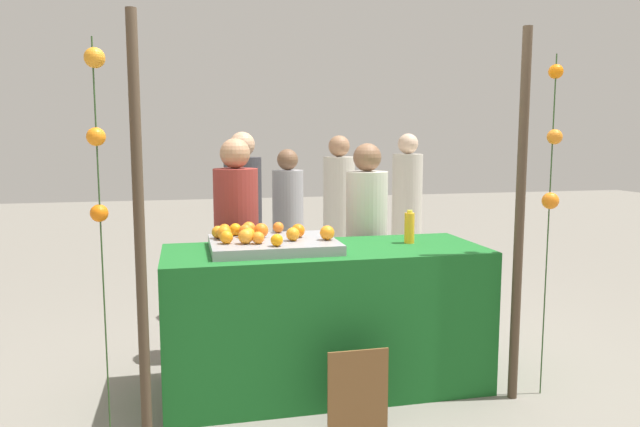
# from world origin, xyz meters

# --- Properties ---
(ground_plane) EXTENTS (24.00, 24.00, 0.00)m
(ground_plane) POSITION_xyz_m (0.00, 0.00, 0.00)
(ground_plane) COLOR gray
(stall_counter) EXTENTS (1.99, 0.78, 0.90)m
(stall_counter) POSITION_xyz_m (0.00, 0.00, 0.45)
(stall_counter) COLOR #196023
(stall_counter) RESTS_ON ground_plane
(orange_tray) EXTENTS (0.77, 0.62, 0.06)m
(orange_tray) POSITION_xyz_m (-0.32, 0.04, 0.93)
(orange_tray) COLOR gray
(orange_tray) RESTS_ON stall_counter
(orange_0) EXTENTS (0.09, 0.09, 0.09)m
(orange_0) POSITION_xyz_m (-0.62, 0.10, 1.00)
(orange_0) COLOR orange
(orange_0) RESTS_ON orange_tray
(orange_1) EXTENTS (0.09, 0.09, 0.09)m
(orange_1) POSITION_xyz_m (-0.38, 0.13, 1.00)
(orange_1) COLOR orange
(orange_1) RESTS_ON orange_tray
(orange_2) EXTENTS (0.09, 0.09, 0.09)m
(orange_2) POSITION_xyz_m (-0.45, 0.25, 1.00)
(orange_2) COLOR orange
(orange_2) RESTS_ON orange_tray
(orange_3) EXTENTS (0.08, 0.08, 0.08)m
(orange_3) POSITION_xyz_m (-0.47, 0.04, 1.00)
(orange_3) COLOR orange
(orange_3) RESTS_ON orange_tray
(orange_4) EXTENTS (0.09, 0.09, 0.09)m
(orange_4) POSITION_xyz_m (0.00, -0.05, 1.00)
(orange_4) COLOR orange
(orange_4) RESTS_ON orange_tray
(orange_5) EXTENTS (0.07, 0.07, 0.07)m
(orange_5) POSITION_xyz_m (-0.33, -0.19, 0.99)
(orange_5) COLOR orange
(orange_5) RESTS_ON orange_tray
(orange_6) EXTENTS (0.07, 0.07, 0.07)m
(orange_6) POSITION_xyz_m (-0.43, -0.09, 0.99)
(orange_6) COLOR orange
(orange_6) RESTS_ON orange_tray
(orange_7) EXTENTS (0.08, 0.08, 0.08)m
(orange_7) POSITION_xyz_m (-0.21, -0.03, 1.00)
(orange_7) COLOR orange
(orange_7) RESTS_ON orange_tray
(orange_8) EXTENTS (0.08, 0.08, 0.08)m
(orange_8) POSITION_xyz_m (-0.48, 0.16, 1.00)
(orange_8) COLOR orange
(orange_8) RESTS_ON orange_tray
(orange_9) EXTENTS (0.08, 0.08, 0.08)m
(orange_9) POSITION_xyz_m (-0.54, 0.25, 1.00)
(orange_9) COLOR orange
(orange_9) RESTS_ON orange_tray
(orange_10) EXTENTS (0.07, 0.07, 0.07)m
(orange_10) POSITION_xyz_m (-0.25, 0.30, 0.99)
(orange_10) COLOR orange
(orange_10) RESTS_ON orange_tray
(orange_11) EXTENTS (0.09, 0.09, 0.09)m
(orange_11) POSITION_xyz_m (-0.16, 0.09, 1.00)
(orange_11) COLOR orange
(orange_11) RESTS_ON orange_tray
(orange_12) EXTENTS (0.08, 0.08, 0.08)m
(orange_12) POSITION_xyz_m (-0.60, 0.25, 1.00)
(orange_12) COLOR orange
(orange_12) RESTS_ON orange_tray
(orange_13) EXTENTS (0.08, 0.08, 0.08)m
(orange_13) POSITION_xyz_m (-0.65, 0.16, 1.00)
(orange_13) COLOR orange
(orange_13) RESTS_ON orange_tray
(orange_14) EXTENTS (0.09, 0.09, 0.09)m
(orange_14) POSITION_xyz_m (-0.50, -0.07, 1.00)
(orange_14) COLOR orange
(orange_14) RESTS_ON orange_tray
(orange_15) EXTENTS (0.08, 0.08, 0.08)m
(orange_15) POSITION_xyz_m (-0.61, -0.04, 1.00)
(orange_15) COLOR orange
(orange_15) RESTS_ON orange_tray
(juice_bottle) EXTENTS (0.07, 0.07, 0.22)m
(juice_bottle) POSITION_xyz_m (0.58, 0.06, 1.00)
(juice_bottle) COLOR #FBAD21
(juice_bottle) RESTS_ON stall_counter
(chalkboard_sign) EXTENTS (0.34, 0.03, 0.47)m
(chalkboard_sign) POSITION_xyz_m (0.03, -0.61, 0.22)
(chalkboard_sign) COLOR brown
(chalkboard_sign) RESTS_ON ground_plane
(vendor_left) EXTENTS (0.32, 0.32, 1.58)m
(vendor_left) POSITION_xyz_m (-0.49, 0.66, 0.74)
(vendor_left) COLOR maroon
(vendor_left) RESTS_ON ground_plane
(vendor_right) EXTENTS (0.31, 0.31, 1.54)m
(vendor_right) POSITION_xyz_m (0.47, 0.65, 0.72)
(vendor_right) COLOR beige
(vendor_right) RESTS_ON ground_plane
(crowd_person_0) EXTENTS (0.32, 0.32, 1.60)m
(crowd_person_0) POSITION_xyz_m (0.69, 2.31, 0.75)
(crowd_person_0) COLOR beige
(crowd_person_0) RESTS_ON ground_plane
(crowd_person_1) EXTENTS (0.30, 0.30, 1.48)m
(crowd_person_1) POSITION_xyz_m (0.11, 1.99, 0.69)
(crowd_person_1) COLOR #99999E
(crowd_person_1) RESTS_ON ground_plane
(crowd_person_2) EXTENTS (0.33, 0.33, 1.63)m
(crowd_person_2) POSITION_xyz_m (-0.35, 1.65, 0.76)
(crowd_person_2) COLOR #333338
(crowd_person_2) RESTS_ON ground_plane
(crowd_person_3) EXTENTS (0.33, 0.33, 1.63)m
(crowd_person_3) POSITION_xyz_m (1.51, 2.49, 0.76)
(crowd_person_3) COLOR beige
(crowd_person_3) RESTS_ON ground_plane
(canopy_post_left) EXTENTS (0.06, 0.06, 2.21)m
(canopy_post_left) POSITION_xyz_m (-1.08, -0.43, 1.11)
(canopy_post_left) COLOR #473828
(canopy_post_left) RESTS_ON ground_plane
(canopy_post_right) EXTENTS (0.06, 0.06, 2.21)m
(canopy_post_right) POSITION_xyz_m (1.08, -0.43, 1.11)
(canopy_post_right) COLOR #473828
(canopy_post_right) RESTS_ON ground_plane
(garland_strand_left) EXTENTS (0.11, 0.10, 2.07)m
(garland_strand_left) POSITION_xyz_m (-1.26, -0.44, 1.60)
(garland_strand_left) COLOR #2D4C23
(garland_strand_left) RESTS_ON ground_plane
(garland_strand_right) EXTENTS (0.10, 0.11, 2.07)m
(garland_strand_right) POSITION_xyz_m (1.28, -0.42, 1.50)
(garland_strand_right) COLOR #2D4C23
(garland_strand_right) RESTS_ON ground_plane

